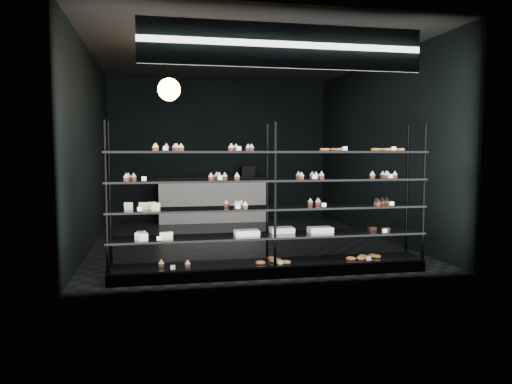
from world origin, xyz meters
TOP-DOWN VIEW (x-y plane):
  - room at (0.00, 0.00)m, footprint 5.01×6.01m
  - display_shelf at (-0.07, -2.45)m, footprint 4.00×0.50m
  - signage at (0.00, -2.93)m, footprint 3.30×0.05m
  - pendant_lamp at (-1.25, -1.11)m, footprint 0.33×0.33m
  - service_counter at (-0.23, 2.50)m, footprint 2.43×0.65m

SIDE VIEW (x-z plane):
  - service_counter at x=-0.23m, z-range -0.11..1.12m
  - display_shelf at x=-0.07m, z-range -0.33..1.58m
  - room at x=0.00m, z-range 0.00..3.20m
  - pendant_lamp at x=-1.25m, z-range 2.00..2.90m
  - signage at x=0.00m, z-range 2.50..3.00m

